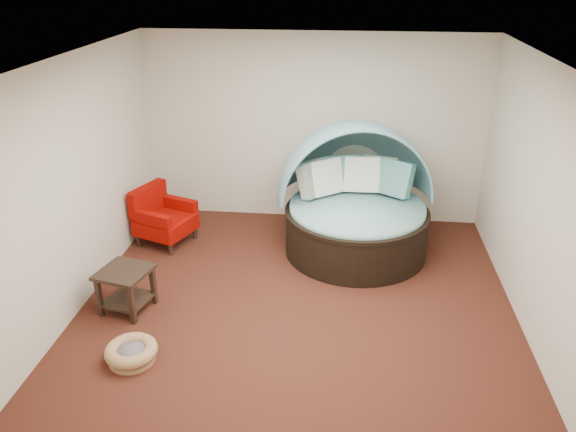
# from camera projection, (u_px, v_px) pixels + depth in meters

# --- Properties ---
(floor) EXTENTS (5.00, 5.00, 0.00)m
(floor) POSITION_uv_depth(u_px,v_px,m) (298.00, 304.00, 6.61)
(floor) COLOR #4B2315
(floor) RESTS_ON ground
(wall_back) EXTENTS (5.00, 0.00, 5.00)m
(wall_back) POSITION_uv_depth(u_px,v_px,m) (314.00, 130.00, 8.28)
(wall_back) COLOR beige
(wall_back) RESTS_ON floor
(wall_front) EXTENTS (5.00, 0.00, 5.00)m
(wall_front) POSITION_uv_depth(u_px,v_px,m) (265.00, 336.00, 3.76)
(wall_front) COLOR beige
(wall_front) RESTS_ON floor
(wall_left) EXTENTS (0.00, 5.00, 5.00)m
(wall_left) POSITION_uv_depth(u_px,v_px,m) (76.00, 185.00, 6.26)
(wall_left) COLOR beige
(wall_left) RESTS_ON floor
(wall_right) EXTENTS (0.00, 5.00, 5.00)m
(wall_right) POSITION_uv_depth(u_px,v_px,m) (540.00, 204.00, 5.78)
(wall_right) COLOR beige
(wall_right) RESTS_ON floor
(ceiling) EXTENTS (5.00, 5.00, 0.00)m
(ceiling) POSITION_uv_depth(u_px,v_px,m) (300.00, 61.00, 5.43)
(ceiling) COLOR white
(ceiling) RESTS_ON wall_back
(canopy_daybed) EXTENTS (2.32, 2.26, 1.78)m
(canopy_daybed) POSITION_uv_depth(u_px,v_px,m) (356.00, 193.00, 7.55)
(canopy_daybed) COLOR black
(canopy_daybed) RESTS_ON floor
(pet_basket) EXTENTS (0.60, 0.60, 0.18)m
(pet_basket) POSITION_uv_depth(u_px,v_px,m) (131.00, 352.00, 5.65)
(pet_basket) COLOR olive
(pet_basket) RESTS_ON floor
(red_armchair) EXTENTS (0.90, 0.90, 0.82)m
(red_armchair) POSITION_uv_depth(u_px,v_px,m) (162.00, 217.00, 7.91)
(red_armchair) COLOR black
(red_armchair) RESTS_ON floor
(side_table) EXTENTS (0.65, 0.65, 0.52)m
(side_table) POSITION_uv_depth(u_px,v_px,m) (126.00, 284.00, 6.37)
(side_table) COLOR black
(side_table) RESTS_ON floor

